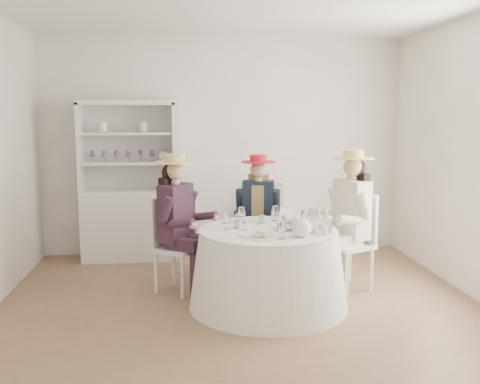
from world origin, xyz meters
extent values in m
plane|color=brown|center=(0.00, 0.00, 0.00)|extent=(4.50, 4.50, 0.00)
plane|color=white|center=(0.00, 0.00, 2.70)|extent=(4.50, 4.50, 0.00)
plane|color=silver|center=(0.00, 2.00, 1.35)|extent=(4.50, 0.00, 4.50)
plane|color=silver|center=(0.00, -2.00, 1.35)|extent=(4.50, 0.00, 4.50)
plane|color=silver|center=(2.25, 0.00, 1.35)|extent=(0.00, 4.50, 4.50)
cone|color=white|center=(0.25, -0.03, 0.35)|extent=(1.46, 1.46, 0.70)
cylinder|color=white|center=(0.25, -0.03, 0.71)|extent=(1.26, 1.26, 0.02)
cube|color=silver|center=(-1.16, 1.75, 0.42)|extent=(1.15, 0.47, 0.85)
cube|color=silver|center=(-1.16, 1.94, 1.37)|extent=(1.13, 0.08, 1.04)
cube|color=silver|center=(-1.16, 1.75, 1.89)|extent=(1.15, 0.47, 0.06)
cube|color=silver|center=(-1.71, 1.75, 1.37)|extent=(0.05, 0.43, 1.04)
cube|color=silver|center=(-0.62, 1.75, 1.37)|extent=(0.05, 0.43, 1.04)
cube|color=silver|center=(-1.16, 1.75, 1.18)|extent=(1.07, 0.42, 0.03)
cube|color=silver|center=(-1.16, 1.75, 1.53)|extent=(1.07, 0.42, 0.03)
sphere|color=white|center=(-0.74, 1.75, 1.26)|extent=(0.13, 0.13, 0.13)
cube|color=silver|center=(0.59, 1.73, 0.32)|extent=(0.48, 0.48, 0.63)
cylinder|color=black|center=(0.59, 1.73, 0.76)|extent=(0.35, 0.35, 0.27)
cube|color=silver|center=(-0.58, 0.46, 0.44)|extent=(0.54, 0.54, 0.04)
cylinder|color=silver|center=(-0.54, 0.24, 0.21)|extent=(0.04, 0.04, 0.43)
cylinder|color=silver|center=(-0.36, 0.50, 0.21)|extent=(0.04, 0.04, 0.43)
cylinder|color=silver|center=(-0.80, 0.42, 0.21)|extent=(0.04, 0.04, 0.43)
cylinder|color=silver|center=(-0.62, 0.67, 0.21)|extent=(0.04, 0.04, 0.43)
cube|color=silver|center=(-0.73, 0.56, 0.70)|extent=(0.23, 0.32, 0.49)
cube|color=black|center=(-0.60, 0.47, 0.80)|extent=(0.36, 0.40, 0.57)
cube|color=black|center=(-0.53, 0.32, 0.52)|extent=(0.35, 0.29, 0.12)
cylinder|color=black|center=(-0.42, 0.24, 0.22)|extent=(0.10, 0.10, 0.45)
cylinder|color=black|center=(-0.68, 0.28, 0.87)|extent=(0.19, 0.17, 0.27)
cube|color=black|center=(-0.43, 0.46, 0.52)|extent=(0.35, 0.29, 0.12)
cylinder|color=black|center=(-0.32, 0.39, 0.22)|extent=(0.10, 0.10, 0.45)
cylinder|color=black|center=(-0.45, 0.61, 0.87)|extent=(0.19, 0.17, 0.27)
cylinder|color=#D8A889|center=(-0.60, 0.47, 1.10)|extent=(0.09, 0.09, 0.08)
sphere|color=#D8A889|center=(-0.60, 0.47, 1.21)|extent=(0.19, 0.19, 0.19)
sphere|color=black|center=(-0.63, 0.49, 1.19)|extent=(0.19, 0.19, 0.19)
cube|color=black|center=(-0.66, 0.51, 0.97)|extent=(0.20, 0.24, 0.37)
cylinder|color=#DAC46A|center=(-0.60, 0.47, 1.30)|extent=(0.39, 0.39, 0.01)
cylinder|color=#DAC46A|center=(-0.60, 0.47, 1.34)|extent=(0.20, 0.20, 0.08)
cube|color=silver|center=(0.29, 0.93, 0.42)|extent=(0.44, 0.44, 0.04)
cylinder|color=silver|center=(0.11, 0.81, 0.21)|extent=(0.03, 0.03, 0.41)
cylinder|color=silver|center=(0.40, 0.75, 0.21)|extent=(0.03, 0.03, 0.41)
cylinder|color=silver|center=(0.17, 1.11, 0.21)|extent=(0.03, 0.03, 0.41)
cylinder|color=silver|center=(0.46, 1.05, 0.21)|extent=(0.03, 0.03, 0.41)
cube|color=silver|center=(0.32, 1.09, 0.68)|extent=(0.35, 0.10, 0.47)
cube|color=#17202F|center=(0.29, 0.95, 0.77)|extent=(0.37, 0.25, 0.54)
cube|color=tan|center=(0.29, 0.95, 0.77)|extent=(0.17, 0.23, 0.47)
cube|color=#17202F|center=(0.18, 0.84, 0.50)|extent=(0.18, 0.34, 0.11)
cylinder|color=#17202F|center=(0.16, 0.71, 0.22)|extent=(0.09, 0.09, 0.43)
cylinder|color=#17202F|center=(0.09, 0.95, 0.83)|extent=(0.12, 0.18, 0.26)
cube|color=#17202F|center=(0.35, 0.80, 0.50)|extent=(0.18, 0.34, 0.11)
cylinder|color=#17202F|center=(0.32, 0.67, 0.22)|extent=(0.09, 0.09, 0.43)
cylinder|color=#17202F|center=(0.47, 0.87, 0.83)|extent=(0.12, 0.18, 0.26)
cylinder|color=#D8A889|center=(0.29, 0.95, 1.06)|extent=(0.08, 0.08, 0.08)
sphere|color=#D8A889|center=(0.29, 0.95, 1.16)|extent=(0.18, 0.18, 0.18)
sphere|color=tan|center=(0.30, 0.99, 1.15)|extent=(0.18, 0.18, 0.18)
cube|color=tan|center=(0.31, 1.02, 0.93)|extent=(0.24, 0.12, 0.36)
cylinder|color=red|center=(0.29, 0.95, 1.25)|extent=(0.38, 0.38, 0.01)
cylinder|color=red|center=(0.29, 0.95, 1.28)|extent=(0.19, 0.19, 0.08)
cube|color=silver|center=(1.13, 0.35, 0.45)|extent=(0.53, 0.53, 0.04)
cylinder|color=silver|center=(0.92, 0.43, 0.22)|extent=(0.04, 0.04, 0.44)
cylinder|color=silver|center=(1.05, 0.13, 0.22)|extent=(0.04, 0.04, 0.44)
cylinder|color=silver|center=(1.21, 0.56, 0.22)|extent=(0.04, 0.04, 0.44)
cylinder|color=silver|center=(1.34, 0.27, 0.22)|extent=(0.04, 0.04, 0.44)
cube|color=silver|center=(1.29, 0.42, 0.72)|extent=(0.18, 0.36, 0.50)
cube|color=silver|center=(1.15, 0.35, 0.82)|extent=(0.33, 0.41, 0.58)
cube|color=silver|center=(0.98, 0.38, 0.53)|extent=(0.36, 0.26, 0.12)
cylinder|color=silver|center=(0.85, 0.32, 0.23)|extent=(0.10, 0.10, 0.46)
cylinder|color=silver|center=(1.03, 0.53, 0.89)|extent=(0.20, 0.15, 0.28)
cube|color=silver|center=(1.06, 0.21, 0.53)|extent=(0.36, 0.26, 0.12)
cylinder|color=silver|center=(0.93, 0.16, 0.23)|extent=(0.10, 0.10, 0.46)
cylinder|color=silver|center=(1.20, 0.15, 0.89)|extent=(0.20, 0.15, 0.28)
cylinder|color=#D8A889|center=(1.15, 0.35, 1.13)|extent=(0.09, 0.09, 0.08)
sphere|color=#D8A889|center=(1.15, 0.35, 1.24)|extent=(0.19, 0.19, 0.19)
sphere|color=black|center=(1.19, 0.37, 1.23)|extent=(0.19, 0.19, 0.19)
cube|color=black|center=(1.22, 0.39, 0.99)|extent=(0.17, 0.25, 0.38)
cylinder|color=#DAC46A|center=(1.15, 0.35, 1.33)|extent=(0.40, 0.40, 0.01)
cylinder|color=#DAC46A|center=(1.15, 0.35, 1.37)|extent=(0.20, 0.20, 0.08)
cube|color=silver|center=(-0.42, 0.98, 0.44)|extent=(0.55, 0.55, 0.04)
cylinder|color=silver|center=(-0.19, 1.00, 0.22)|extent=(0.04, 0.04, 0.43)
cylinder|color=silver|center=(-0.44, 1.20, 0.22)|extent=(0.04, 0.04, 0.43)
cylinder|color=silver|center=(-0.39, 0.76, 0.22)|extent=(0.04, 0.04, 0.43)
cylinder|color=silver|center=(-0.64, 0.96, 0.22)|extent=(0.04, 0.04, 0.43)
cube|color=silver|center=(-0.53, 0.84, 0.71)|extent=(0.31, 0.26, 0.49)
imported|color=white|center=(-0.02, 0.04, 0.76)|extent=(0.09, 0.09, 0.07)
imported|color=white|center=(0.23, 0.25, 0.75)|extent=(0.09, 0.09, 0.07)
imported|color=white|center=(0.52, 0.04, 0.76)|extent=(0.12, 0.12, 0.07)
imported|color=white|center=(0.44, -0.06, 0.75)|extent=(0.29, 0.29, 0.06)
sphere|color=pink|center=(0.49, -0.08, 0.81)|extent=(0.06, 0.06, 0.06)
sphere|color=white|center=(0.47, -0.04, 0.81)|extent=(0.06, 0.06, 0.06)
sphere|color=pink|center=(0.43, -0.02, 0.81)|extent=(0.06, 0.06, 0.06)
sphere|color=white|center=(0.39, -0.04, 0.81)|extent=(0.06, 0.06, 0.06)
sphere|color=pink|center=(0.38, -0.08, 0.81)|extent=(0.06, 0.06, 0.06)
sphere|color=white|center=(0.39, -0.12, 0.81)|extent=(0.06, 0.06, 0.06)
sphere|color=pink|center=(0.43, -0.13, 0.81)|extent=(0.06, 0.06, 0.06)
sphere|color=white|center=(0.47, -0.12, 0.81)|extent=(0.06, 0.06, 0.06)
sphere|color=white|center=(0.48, -0.35, 0.80)|extent=(0.17, 0.17, 0.17)
cylinder|color=white|center=(0.58, -0.35, 0.81)|extent=(0.10, 0.03, 0.08)
cylinder|color=white|center=(0.48, -0.35, 0.88)|extent=(0.04, 0.04, 0.02)
cylinder|color=white|center=(0.14, -0.36, 0.73)|extent=(0.25, 0.25, 0.01)
cube|color=beige|center=(0.09, -0.38, 0.75)|extent=(0.06, 0.04, 0.03)
cube|color=beige|center=(0.14, -0.36, 0.76)|extent=(0.07, 0.05, 0.03)
cube|color=beige|center=(0.19, -0.34, 0.75)|extent=(0.07, 0.06, 0.03)
cube|color=beige|center=(0.12, -0.33, 0.76)|extent=(0.07, 0.07, 0.03)
cube|color=beige|center=(0.17, -0.40, 0.75)|extent=(0.06, 0.07, 0.03)
cylinder|color=white|center=(0.69, -0.25, 0.73)|extent=(0.22, 0.22, 0.01)
cylinder|color=white|center=(0.69, -0.25, 0.80)|extent=(0.02, 0.02, 0.15)
cylinder|color=white|center=(0.69, -0.25, 0.87)|extent=(0.16, 0.16, 0.01)
camera|label=1|loc=(-0.52, -4.73, 1.77)|focal=40.00mm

